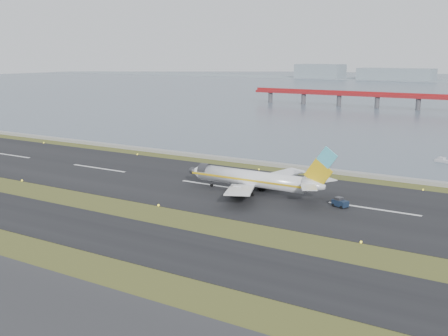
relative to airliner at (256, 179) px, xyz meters
The scene contains 7 objects.
ground 31.26m from the airliner, 113.51° to the right, with size 1000.00×1000.00×0.00m, color #3D4B1A.
taxiway_strip 42.48m from the airliner, 107.02° to the right, with size 1000.00×18.00×0.10m, color black.
runway_strip 12.94m from the airliner, behind, with size 1000.00×45.00×0.10m, color black.
seawall 33.99m from the airliner, 111.46° to the left, with size 1000.00×2.50×1.00m, color #999994.
airliner is the anchor object (origin of this frame).
pushback_tug 21.18m from the airliner, ahead, with size 3.85×3.01×2.17m.
workboat_near 70.49m from the airliner, 65.02° to the left, with size 6.80×4.08×1.58m.
Camera 1 is at (74.50, -83.80, 32.50)m, focal length 45.00 mm.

